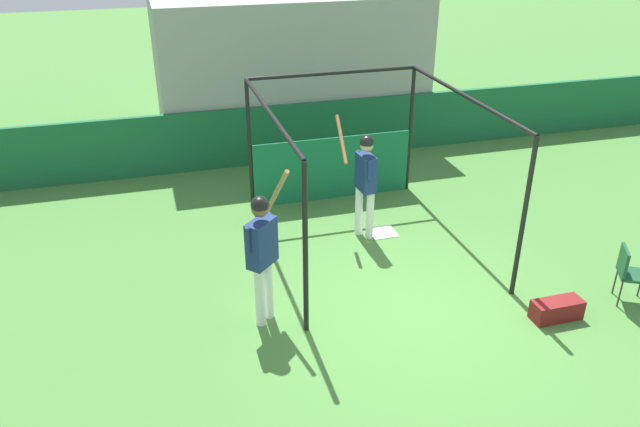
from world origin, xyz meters
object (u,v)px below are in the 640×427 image
Objects in this scene: folding_chair at (629,270)px; equipment_bag at (557,310)px; player_batter at (365,176)px; player_waiting at (262,247)px.

folding_chair reaches higher than equipment_bag.
folding_chair is 1.23m from equipment_bag.
player_batter is at bearing 120.33° from equipment_bag.
player_batter reaches higher than folding_chair.
equipment_bag is (-1.16, -0.11, -0.38)m from folding_chair.
player_waiting reaches higher than player_batter.
equipment_bag is (3.83, -1.07, -1.01)m from player_waiting.
player_waiting is 3.11× the size of equipment_bag.
player_waiting is 5.13m from folding_chair.
player_waiting is at bearing -72.32° from folding_chair.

